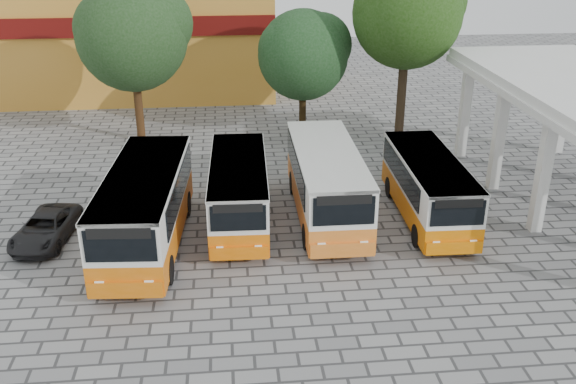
{
  "coord_description": "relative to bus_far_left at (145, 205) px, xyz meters",
  "views": [
    {
      "loc": [
        -4.26,
        -20.08,
        11.77
      ],
      "look_at": [
        -1.96,
        3.17,
        1.5
      ],
      "focal_mm": 40.0,
      "sensor_mm": 36.0,
      "label": 1
    }
  ],
  "objects": [
    {
      "name": "bus_far_right",
      "position": [
        11.22,
        1.3,
        -0.23
      ],
      "size": [
        2.4,
        7.36,
        2.63
      ],
      "rotation": [
        0.0,
        0.0,
        -0.02
      ],
      "color": "#E26D00",
      "rests_on": "ground"
    },
    {
      "name": "tree_middle",
      "position": [
        7.49,
        12.77,
        2.96
      ],
      "size": [
        5.2,
        4.95,
        7.03
      ],
      "color": "black",
      "rests_on": "ground"
    },
    {
      "name": "ground",
      "position": [
        7.42,
        -1.96,
        -1.75
      ],
      "size": [
        90.0,
        90.0,
        0.0
      ],
      "primitive_type": "plane",
      "color": "slate",
      "rests_on": "ground"
    },
    {
      "name": "bus_far_left",
      "position": [
        0.0,
        0.0,
        0.0
      ],
      "size": [
        3.12,
        8.54,
        3.02
      ],
      "rotation": [
        0.0,
        0.0,
        -0.07
      ],
      "color": "#D96409",
      "rests_on": "ground"
    },
    {
      "name": "tree_right",
      "position": [
        12.84,
        11.64,
        5.26
      ],
      "size": [
        6.07,
        5.78,
        9.72
      ],
      "color": "#392A1B",
      "rests_on": "ground"
    },
    {
      "name": "parked_car",
      "position": [
        -3.98,
        0.85,
        -1.2
      ],
      "size": [
        2.35,
        4.14,
        1.09
      ],
      "primitive_type": "imported",
      "rotation": [
        0.0,
        0.0,
        -0.14
      ],
      "color": "black",
      "rests_on": "ground"
    },
    {
      "name": "tree_left",
      "position": [
        -1.56,
        12.62,
        4.21
      ],
      "size": [
        6.12,
        5.83,
        8.68
      ],
      "color": "#4B2D15",
      "rests_on": "ground"
    },
    {
      "name": "bus_centre_right",
      "position": [
        7.11,
        1.83,
        -0.05
      ],
      "size": [
        2.58,
        8.18,
        2.94
      ],
      "rotation": [
        0.0,
        0.0,
        -0.01
      ],
      "color": "orange",
      "rests_on": "ground"
    },
    {
      "name": "shophouse_block",
      "position": [
        -3.58,
        24.03,
        2.41
      ],
      "size": [
        20.4,
        10.4,
        8.3
      ],
      "color": "orange",
      "rests_on": "ground"
    },
    {
      "name": "bus_centre_left",
      "position": [
        3.51,
        1.67,
        -0.22
      ],
      "size": [
        2.45,
        7.37,
        2.63
      ],
      "rotation": [
        0.0,
        0.0,
        -0.03
      ],
      "color": "orange",
      "rests_on": "ground"
    }
  ]
}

